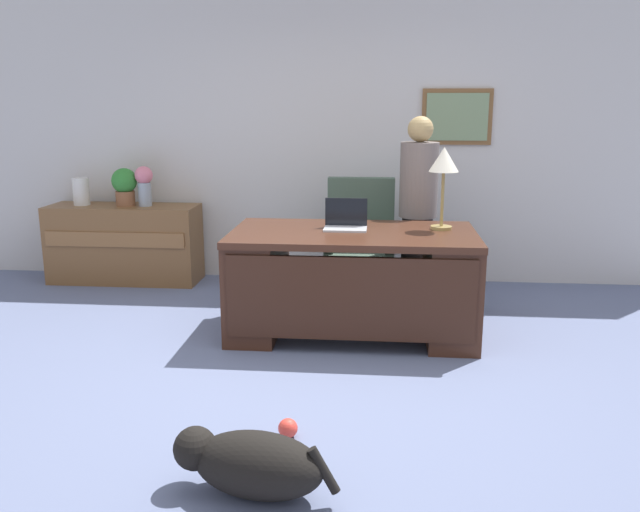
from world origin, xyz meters
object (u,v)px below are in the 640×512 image
object	(u,v)px
person_standing	(418,210)
potted_plant	(125,185)
vase_empty	(81,192)
dog_toy_ball	(288,428)
desk_lamp	(444,165)
dog_lying	(250,463)
laptop	(346,221)
credenza	(125,244)
armchair	(360,245)
desk	(353,279)
vase_with_flowers	(144,183)

from	to	relation	value
person_standing	potted_plant	world-z (taller)	person_standing
vase_empty	dog_toy_ball	distance (m)	3.90
desk_lamp	dog_lying	bearing A→B (deg)	-113.49
vase_empty	laptop	bearing A→B (deg)	-24.39
credenza	armchair	distance (m)	2.33
desk	dog_toy_ball	distance (m)	1.70
laptop	potted_plant	size ratio (longest dim) A/B	0.89
armchair	laptop	bearing A→B (deg)	-95.67
person_standing	vase_with_flowers	distance (m)	2.62
dog_lying	dog_toy_ball	xyz separation A→B (m)	(0.09, 0.53, -0.10)
desk	vase_empty	world-z (taller)	vase_empty
credenza	vase_with_flowers	world-z (taller)	vase_with_flowers
desk	credenza	distance (m)	2.63
dog_lying	vase_empty	size ratio (longest dim) A/B	2.95
person_standing	potted_plant	bearing A→B (deg)	169.59
person_standing	vase_with_flowers	xyz separation A→B (m)	(-2.56, 0.51, 0.14)
credenza	potted_plant	size ratio (longest dim) A/B	4.01
credenza	dog_lying	world-z (taller)	credenza
desk_lamp	potted_plant	world-z (taller)	desk_lamp
desk	person_standing	bearing A→B (deg)	57.56
armchair	laptop	size ratio (longest dim) A/B	3.31
desk	desk_lamp	distance (m)	1.08
laptop	armchair	bearing A→B (deg)	84.33
desk	armchair	world-z (taller)	armchair
laptop	vase_empty	world-z (taller)	same
laptop	desk	bearing A→B (deg)	-63.72
credenza	laptop	bearing A→B (deg)	-28.13
dog_lying	desk_lamp	size ratio (longest dim) A/B	1.26
desk	armchair	size ratio (longest dim) A/B	1.71
desk_lamp	vase_empty	size ratio (longest dim) A/B	2.34
desk	person_standing	xyz separation A→B (m)	(0.51, 0.81, 0.40)
potted_plant	laptop	bearing A→B (deg)	-28.56
laptop	vase_empty	distance (m)	2.88
credenza	dog_lying	bearing A→B (deg)	-61.03
desk	vase_with_flowers	bearing A→B (deg)	147.34
desk	laptop	world-z (taller)	laptop
dog_lying	desk_lamp	xyz separation A→B (m)	(1.02, 2.34, 1.11)
laptop	vase_with_flowers	distance (m)	2.32
laptop	vase_empty	size ratio (longest dim) A/B	1.22
armchair	vase_empty	xyz separation A→B (m)	(-2.70, 0.33, 0.40)
desk	vase_empty	bearing A→B (deg)	153.90
desk_lamp	dog_toy_ball	world-z (taller)	desk_lamp
dog_toy_ball	credenza	bearing A→B (deg)	124.39
credenza	armchair	world-z (taller)	armchair
dog_toy_ball	potted_plant	bearing A→B (deg)	123.88
laptop	potted_plant	xyz separation A→B (m)	(-2.18, 1.19, 0.10)
desk_lamp	vase_with_flowers	size ratio (longest dim) A/B	1.61
vase_empty	vase_with_flowers	bearing A→B (deg)	0.00
desk	dog_lying	size ratio (longest dim) A/B	2.35
person_standing	desk_lamp	distance (m)	0.78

